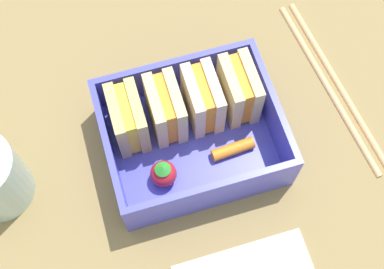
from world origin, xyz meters
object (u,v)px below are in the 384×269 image
object	(u,v)px
sandwich_center_right	(239,90)
carrot_stick_far_left	(233,149)
strawberry_far_left	(163,173)
sandwich_left	(128,119)
chopstick_pair	(333,83)
sandwich_center	(203,99)
sandwich_center_left	(166,109)

from	to	relation	value
sandwich_center_right	carrot_stick_far_left	distance (cm)	5.79
sandwich_center_right	strawberry_far_left	size ratio (longest dim) A/B	1.89
sandwich_left	strawberry_far_left	world-z (taller)	sandwich_left
sandwich_left	strawberry_far_left	xyz separation A→B (cm)	(1.84, -5.63, -1.58)
chopstick_pair	sandwich_left	bearing A→B (deg)	179.29
sandwich_center	carrot_stick_far_left	world-z (taller)	sandwich_center
sandwich_left	carrot_stick_far_left	bearing A→B (deg)	-28.42
sandwich_center	carrot_stick_far_left	bearing A→B (deg)	-71.42
carrot_stick_far_left	sandwich_center_right	bearing A→B (deg)	67.23
sandwich_left	carrot_stick_far_left	distance (cm)	10.50
sandwich_left	carrot_stick_far_left	xyz separation A→B (cm)	(8.99, -4.87, -2.38)
sandwich_center	chopstick_pair	distance (cm)	14.88
carrot_stick_far_left	chopstick_pair	size ratio (longest dim) A/B	0.19
sandwich_center	carrot_stick_far_left	distance (cm)	5.66
strawberry_far_left	sandwich_center_right	bearing A→B (deg)	31.48
sandwich_center_left	chopstick_pair	distance (cm)	18.46
sandwich_center_left	strawberry_far_left	xyz separation A→B (cm)	(-1.84, -5.63, -1.58)
sandwich_left	chopstick_pair	size ratio (longest dim) A/B	0.27
sandwich_left	carrot_stick_far_left	size ratio (longest dim) A/B	1.40
sandwich_center	chopstick_pair	size ratio (longest dim) A/B	0.27
sandwich_left	sandwich_center_right	xyz separation A→B (cm)	(11.04, 0.00, 0.00)
sandwich_left	sandwich_center_right	size ratio (longest dim) A/B	1.00
carrot_stick_far_left	chopstick_pair	bearing A→B (deg)	19.83
sandwich_left	sandwich_center_left	size ratio (longest dim) A/B	1.00
sandwich_center_left	sandwich_center_right	world-z (taller)	same
sandwich_center	strawberry_far_left	size ratio (longest dim) A/B	1.89
carrot_stick_far_left	sandwich_center	bearing A→B (deg)	108.58
sandwich_center_left	carrot_stick_far_left	distance (cm)	7.59
sandwich_center_right	sandwich_center	bearing A→B (deg)	180.00
sandwich_center_left	sandwich_center	xyz separation A→B (cm)	(3.68, 0.00, 0.00)
sandwich_left	chopstick_pair	xyz separation A→B (cm)	(21.74, -0.27, -3.81)
sandwich_center_left	carrot_stick_far_left	size ratio (longest dim) A/B	1.40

